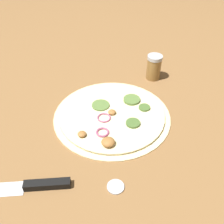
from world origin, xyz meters
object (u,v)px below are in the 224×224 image
(knife, at_px, (20,187))
(spice_jar, at_px, (154,67))
(pizza, at_px, (112,115))
(loose_cap, at_px, (116,186))

(knife, bearing_deg, spice_jar, -132.23)
(knife, xyz_separation_m, spice_jar, (-0.01, -0.57, 0.04))
(spice_jar, bearing_deg, knife, 89.28)
(pizza, height_order, knife, pizza)
(pizza, height_order, spice_jar, spice_jar)
(knife, bearing_deg, loose_cap, 176.39)
(spice_jar, xyz_separation_m, loose_cap, (-0.16, 0.44, -0.04))
(spice_jar, relative_size, loose_cap, 2.20)
(spice_jar, bearing_deg, loose_cap, 110.05)
(pizza, xyz_separation_m, loose_cap, (-0.15, 0.19, -0.00))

